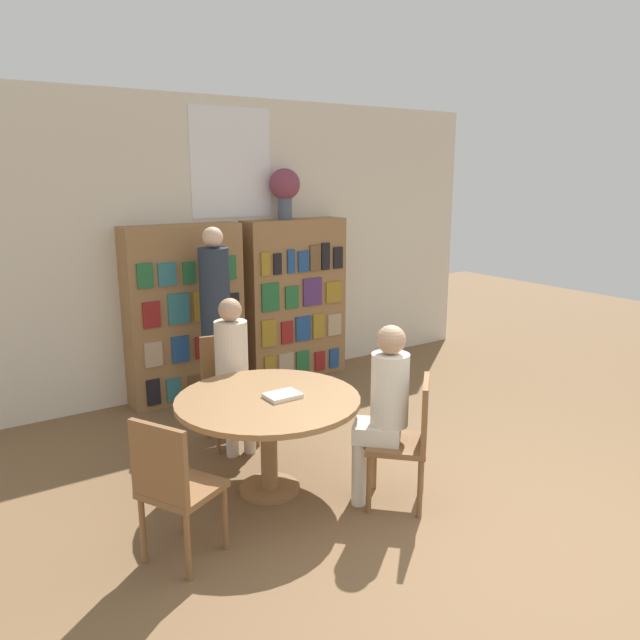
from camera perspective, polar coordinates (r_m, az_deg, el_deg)
name	(u,v)px	position (r m, az deg, el deg)	size (l,w,h in m)	color
ground_plane	(526,552)	(4.24, 18.31, -19.53)	(16.00, 16.00, 0.00)	brown
wall_back	(233,245)	(6.69, -7.99, 6.79)	(6.40, 0.07, 3.00)	beige
bookshelf_left	(185,314)	(6.36, -12.24, 0.54)	(1.17, 0.34, 1.76)	olive
bookshelf_right	(295,300)	(6.92, -2.31, 1.87)	(1.17, 0.34, 1.76)	olive
flower_vase	(285,187)	(6.73, -3.25, 12.02)	(0.33, 0.33, 0.53)	#475166
reading_table	(268,412)	(4.46, -4.76, -8.34)	(1.30, 1.30, 0.71)	olive
chair_near_camera	(173,483)	(3.80, -13.29, -14.34)	(0.54, 0.54, 0.91)	brown
chair_left_side	(228,383)	(5.38, -8.43, -5.70)	(0.46, 0.46, 0.91)	brown
chair_far_side	(409,435)	(4.35, 8.12, -10.38)	(0.57, 0.57, 0.91)	brown
seated_reader_left	(233,364)	(5.15, -7.94, -4.01)	(0.32, 0.39, 1.27)	beige
seated_reader_right	(383,403)	(4.28, 5.79, -7.57)	(0.41, 0.41, 1.28)	silver
librarian_standing	(215,301)	(5.90, -9.57, 1.69)	(0.28, 0.55, 1.77)	#232D3D
open_book_on_table	(283,396)	(4.41, -3.44, -6.91)	(0.24, 0.18, 0.03)	silver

